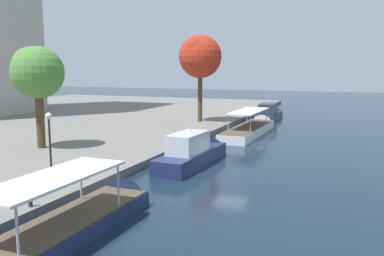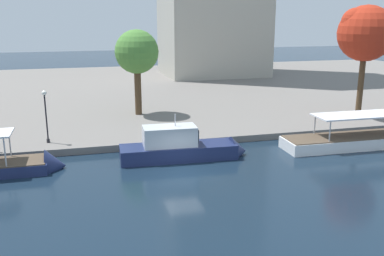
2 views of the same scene
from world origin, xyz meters
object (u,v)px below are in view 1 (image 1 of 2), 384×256
(motor_yacht_2, at_px, (194,155))
(tour_boat_3, at_px, (251,130))
(lamp_post, at_px, (50,141))
(tree_0, at_px, (199,55))
(motor_yacht_4, at_px, (269,115))
(mooring_bollard_0, at_px, (30,199))
(tree_1, at_px, (35,72))
(tour_boat_1, at_px, (74,226))

(motor_yacht_2, bearing_deg, tour_boat_3, 0.51)
(lamp_post, height_order, tree_0, tree_0)
(motor_yacht_4, bearing_deg, tour_boat_3, -178.65)
(mooring_bollard_0, bearing_deg, tree_1, 40.81)
(tree_0, bearing_deg, tour_boat_3, -116.59)
(motor_yacht_2, distance_m, tree_1, 15.51)
(motor_yacht_2, xyz_separation_m, motor_yacht_4, (29.67, -0.20, -0.01))
(tour_boat_3, relative_size, tree_1, 1.70)
(motor_yacht_2, height_order, mooring_bollard_0, motor_yacht_2)
(tree_0, bearing_deg, tree_1, 162.79)
(lamp_post, bearing_deg, tree_1, 45.56)
(tree_0, bearing_deg, motor_yacht_4, -38.52)
(tour_boat_1, height_order, mooring_bollard_0, tour_boat_1)
(tour_boat_3, xyz_separation_m, lamp_post, (-26.53, 5.81, 2.78))
(tour_boat_1, bearing_deg, tree_0, 12.01)
(tree_0, distance_m, tree_1, 22.91)
(motor_yacht_2, relative_size, mooring_bollard_0, 12.84)
(tree_0, bearing_deg, mooring_bollard_0, -173.50)
(motor_yacht_2, relative_size, tour_boat_3, 0.67)
(mooring_bollard_0, bearing_deg, motor_yacht_2, -13.79)
(tour_boat_1, xyz_separation_m, mooring_bollard_0, (0.81, 3.23, 0.63))
(tree_1, bearing_deg, motor_yacht_2, -83.76)
(tour_boat_1, xyz_separation_m, tree_0, (34.93, 7.13, 8.78))
(mooring_bollard_0, relative_size, lamp_post, 0.18)
(tour_boat_3, distance_m, tree_1, 24.05)
(tour_boat_3, distance_m, lamp_post, 27.31)
(lamp_post, distance_m, tree_0, 31.16)
(tree_0, bearing_deg, motor_yacht_2, -160.20)
(motor_yacht_4, distance_m, lamp_post, 40.35)
(tour_boat_3, xyz_separation_m, motor_yacht_4, (13.38, 0.45, 0.30))
(tour_boat_1, bearing_deg, mooring_bollard_0, 76.47)
(tour_boat_3, xyz_separation_m, tree_0, (3.97, 7.94, 8.75))
(tour_boat_1, height_order, tree_1, tree_1)
(motor_yacht_4, bearing_deg, mooring_bollard_0, 174.71)
(motor_yacht_2, height_order, tree_0, tree_0)
(motor_yacht_2, xyz_separation_m, tree_0, (20.26, 7.29, 8.44))
(motor_yacht_2, xyz_separation_m, mooring_bollard_0, (-13.86, 3.40, 0.28))
(tour_boat_1, distance_m, motor_yacht_4, 44.34)
(mooring_bollard_0, relative_size, tree_0, 0.07)
(tour_boat_3, relative_size, tree_0, 1.34)
(lamp_post, bearing_deg, mooring_bollard_0, -154.03)
(tour_boat_1, relative_size, lamp_post, 2.96)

